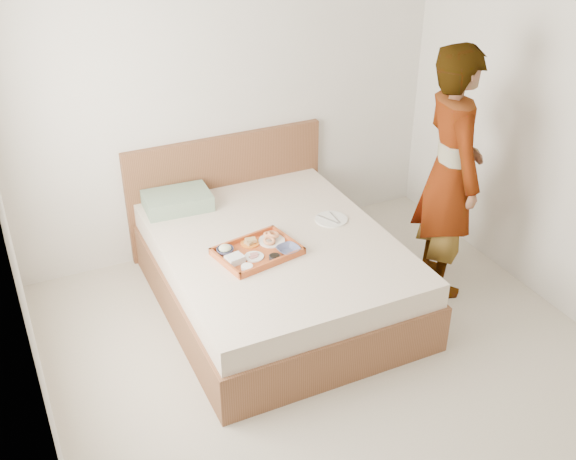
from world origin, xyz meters
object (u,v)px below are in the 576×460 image
(bed, at_px, (276,271))
(person, at_px, (450,173))
(dinner_plate, at_px, (331,219))
(tray, at_px, (257,251))

(bed, relative_size, person, 1.08)
(bed, xyz_separation_m, dinner_plate, (0.49, 0.08, 0.27))
(bed, bearing_deg, person, -13.66)
(dinner_plate, height_order, person, person)
(tray, height_order, person, person)
(bed, height_order, dinner_plate, dinner_plate)
(bed, height_order, person, person)
(tray, relative_size, person, 0.29)
(bed, bearing_deg, dinner_plate, 9.50)
(bed, xyz_separation_m, tray, (-0.19, -0.12, 0.29))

